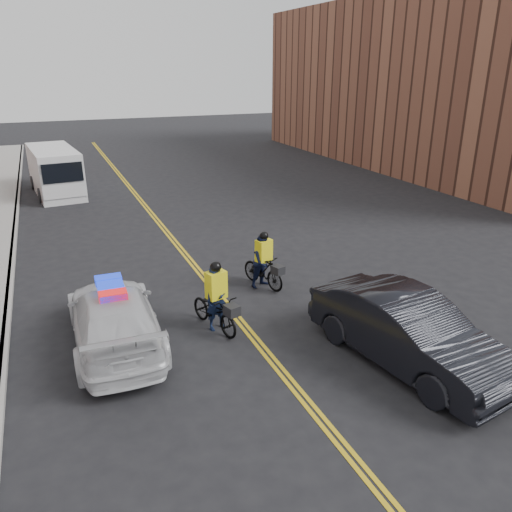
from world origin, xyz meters
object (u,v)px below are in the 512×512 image
at_px(police_cruiser, 114,317).
at_px(cyclist_near, 217,306).
at_px(cargo_van, 55,172).
at_px(dark_sedan, 407,331).
at_px(cyclist_far, 264,265).

bearing_deg(police_cruiser, cyclist_near, 176.50).
height_order(cargo_van, cyclist_near, cargo_van).
distance_m(police_cruiser, cyclist_near, 2.67).
distance_m(dark_sedan, cyclist_far, 5.55).
relative_size(police_cruiser, cyclist_far, 2.76).
distance_m(police_cruiser, dark_sedan, 7.20).
bearing_deg(cargo_van, cyclist_far, -76.56).
bearing_deg(cyclist_far, dark_sedan, -94.33).
bearing_deg(cyclist_near, dark_sedan, -58.78).
bearing_deg(dark_sedan, cyclist_far, 94.13).
height_order(police_cruiser, cyclist_far, cyclist_far).
height_order(cyclist_near, cyclist_far, cyclist_near).
bearing_deg(cargo_van, cyclist_near, -85.47).
distance_m(dark_sedan, cyclist_near, 4.91).
height_order(police_cruiser, cargo_van, cargo_van).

